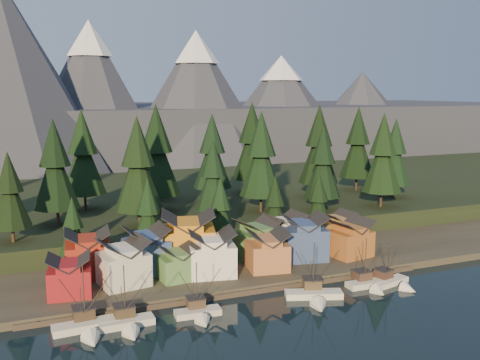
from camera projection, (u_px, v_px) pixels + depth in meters
name	position (u px, v px, depth m)	size (l,w,h in m)	color
ground	(275.00, 328.00, 87.74)	(500.00, 500.00, 0.00)	black
shore_strip	(201.00, 255.00, 124.22)	(400.00, 50.00, 1.50)	#312D24
hillside	(153.00, 204.00, 169.61)	(420.00, 100.00, 6.00)	black
dock	(238.00, 290.00, 102.76)	(80.00, 4.00, 1.00)	#463B32
mountain_ridge	(91.00, 115.00, 277.36)	(560.00, 190.00, 90.00)	#424555
boat_0	(87.00, 319.00, 85.78)	(11.02, 11.89, 11.88)	beige
boat_1	(127.00, 315.00, 87.14)	(9.44, 10.25, 11.48)	beige
boat_2	(199.00, 306.00, 91.38)	(8.33, 8.99, 10.50)	beige
boat_4	(315.00, 289.00, 99.09)	(11.40, 11.81, 11.74)	silver
boat_5	(369.00, 278.00, 104.99)	(8.35, 9.10, 10.87)	beige
boat_6	(394.00, 276.00, 106.23)	(9.25, 9.71, 10.46)	white
house_front_0	(69.00, 274.00, 97.11)	(8.38, 8.01, 7.56)	maroon
house_front_1	(123.00, 261.00, 102.27)	(10.07, 9.79, 8.99)	silver
house_front_2	(177.00, 261.00, 105.71)	(7.58, 7.63, 6.86)	#578548
house_front_3	(212.00, 251.00, 108.06)	(10.57, 10.23, 9.29)	white
house_front_4	(267.00, 249.00, 111.55)	(9.18, 9.71, 8.17)	#AA693C
house_front_5	(303.00, 236.00, 118.29)	(11.10, 10.42, 10.01)	navy
house_front_6	(350.00, 237.00, 120.43)	(9.69, 9.31, 8.45)	#9E5A28
house_back_0	(88.00, 252.00, 107.16)	(9.32, 9.00, 9.47)	maroon
house_back_1	(146.00, 249.00, 109.54)	(9.13, 9.23, 9.47)	#364D81
house_back_2	(188.00, 237.00, 113.58)	(13.18, 12.54, 11.66)	orange
house_back_3	(258.00, 238.00, 118.61)	(10.17, 9.41, 8.94)	#48753F
house_back_4	(284.00, 232.00, 123.43)	(8.91, 8.60, 9.03)	silver
house_back_5	(337.00, 228.00, 128.42)	(8.12, 8.20, 8.26)	#A8783B
tree_hill_2	(10.00, 193.00, 114.18)	(8.52, 8.52, 19.86)	#332319
tree_hill_3	(55.00, 167.00, 128.27)	(11.20, 11.20, 26.10)	#332319
tree_hill_4	(83.00, 155.00, 144.79)	(11.92, 11.92, 27.76)	#332319
tree_hill_5	(138.00, 167.00, 125.67)	(11.51, 11.51, 26.82)	#332319
tree_hill_6	(157.00, 154.00, 142.13)	(12.50, 12.50, 29.12)	#332319
tree_hill_7	(213.00, 177.00, 130.99)	(8.97, 8.97, 20.90)	#332319
tree_hill_8	(212.00, 154.00, 155.43)	(11.18, 11.18, 26.05)	#332319
tree_hill_9	(261.00, 157.00, 142.71)	(11.68, 11.68, 27.22)	#332319
tree_hill_10	(252.00, 144.00, 168.36)	(12.47, 12.47, 29.05)	#332319
tree_hill_11	(323.00, 164.00, 144.36)	(10.01, 10.01, 23.33)	#332319
tree_hill_12	(319.00, 147.00, 161.48)	(12.21, 12.21, 28.44)	#332319
tree_hill_13	(383.00, 156.00, 148.86)	(11.38, 11.38, 26.51)	#332319
tree_hill_14	(358.00, 145.00, 173.68)	(11.77, 11.77, 27.42)	#332319
tree_hill_15	(157.00, 151.00, 159.35)	(11.59, 11.59, 27.00)	#332319
tree_hill_17	(395.00, 154.00, 162.62)	(10.42, 10.42, 24.28)	#332319
tree_shore_0	(73.00, 229.00, 112.44)	(6.52, 6.52, 15.18)	#332319
tree_shore_1	(148.00, 214.00, 118.04)	(7.82, 7.82, 18.21)	#332319
tree_shore_2	(221.00, 210.00, 124.37)	(7.45, 7.45, 17.35)	#332319
tree_shore_3	(275.00, 206.00, 129.55)	(7.28, 7.28, 16.96)	#332319
tree_shore_4	(318.00, 202.00, 133.93)	(7.41, 7.41, 17.27)	#332319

